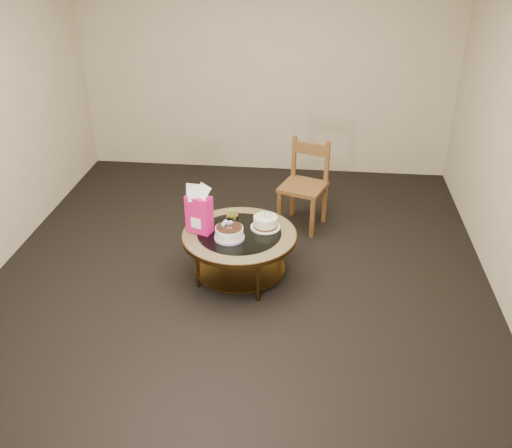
# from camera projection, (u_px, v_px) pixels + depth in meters

# --- Properties ---
(ground) EXTENTS (5.00, 5.00, 0.00)m
(ground) POSITION_uv_depth(u_px,v_px,m) (240.00, 276.00, 5.22)
(ground) COLOR black
(ground) RESTS_ON ground
(room_walls) EXTENTS (4.52, 5.02, 2.61)m
(room_walls) POSITION_uv_depth(u_px,v_px,m) (237.00, 113.00, 4.47)
(room_walls) COLOR beige
(room_walls) RESTS_ON ground
(coffee_table) EXTENTS (1.02, 1.02, 0.46)m
(coffee_table) POSITION_uv_depth(u_px,v_px,m) (239.00, 241.00, 5.04)
(coffee_table) COLOR #553C18
(coffee_table) RESTS_ON ground
(decorated_cake) EXTENTS (0.26, 0.26, 0.15)m
(decorated_cake) POSITION_uv_depth(u_px,v_px,m) (229.00, 233.00, 4.89)
(decorated_cake) COLOR #B996D4
(decorated_cake) RESTS_ON coffee_table
(cream_cake) EXTENTS (0.27, 0.27, 0.17)m
(cream_cake) POSITION_uv_depth(u_px,v_px,m) (265.00, 222.00, 5.06)
(cream_cake) COLOR white
(cream_cake) RESTS_ON coffee_table
(gift_bag) EXTENTS (0.25, 0.21, 0.44)m
(gift_bag) POSITION_uv_depth(u_px,v_px,m) (199.00, 209.00, 4.92)
(gift_bag) COLOR #E3157D
(gift_bag) RESTS_ON coffee_table
(pillar_candle) EXTENTS (0.11, 0.11, 0.08)m
(pillar_candle) POSITION_uv_depth(u_px,v_px,m) (232.00, 214.00, 5.25)
(pillar_candle) COLOR #CEB155
(pillar_candle) RESTS_ON coffee_table
(dining_chair) EXTENTS (0.54, 0.54, 0.91)m
(dining_chair) POSITION_uv_depth(u_px,v_px,m) (304.00, 185.00, 5.86)
(dining_chair) COLOR brown
(dining_chair) RESTS_ON ground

